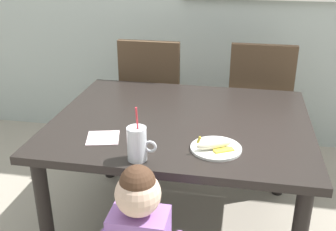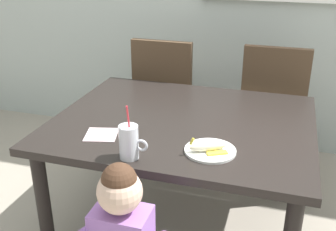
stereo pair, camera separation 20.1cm
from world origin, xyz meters
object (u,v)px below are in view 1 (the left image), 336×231
Objects in this scene: dining_chair_left at (153,95)px; snack_plate at (216,148)px; dining_table at (181,133)px; paper_napkin at (103,138)px; dining_chair_right at (259,100)px; milk_cup at (137,146)px; peeled_banana at (215,144)px.

dining_chair_left reaches higher than snack_plate.
paper_napkin is at bearing -137.73° from dining_table.
dining_chair_right reaches higher than snack_plate.
dining_chair_left is 1.20m from snack_plate.
dining_table is 0.38m from snack_plate.
milk_cup is 1.09× the size of snack_plate.
dining_table is 1.39× the size of dining_chair_left.
dining_chair_left is at bearing 113.41° from dining_table.
dining_chair_right is at bearing 78.70° from snack_plate.
dining_table is at bearing 123.66° from snack_plate.
dining_chair_left is at bearing 99.77° from milk_cup.
dining_table is 5.31× the size of milk_cup.
dining_table is 7.62× the size of peeled_banana.
dining_chair_right reaches higher than paper_napkin.
peeled_banana reaches higher than dining_table.
paper_napkin is (-0.53, 0.02, -0.03)m from peeled_banana.
milk_cup is at bearing -37.69° from paper_napkin.
dining_chair_right reaches higher than milk_cup.
dining_chair_left is 0.75m from dining_chair_right.
dining_table is at bearing 42.27° from paper_napkin.
paper_napkin is at bearing 89.70° from dining_chair_left.
peeled_banana is at bearing -58.03° from dining_table.
dining_table is 8.91× the size of paper_napkin.
dining_chair_right is 3.82× the size of milk_cup.
milk_cup reaches higher than snack_plate.
dining_chair_right is 5.47× the size of peeled_banana.
snack_plate is 0.03m from peeled_banana.
snack_plate is at bearing 116.63° from dining_chair_left.
dining_chair_left is at bearing 116.63° from snack_plate.
dining_chair_left is at bearing 116.14° from peeled_banana.
snack_plate is at bearing 25.44° from milk_cup.
dining_table is 0.90m from dining_chair_right.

